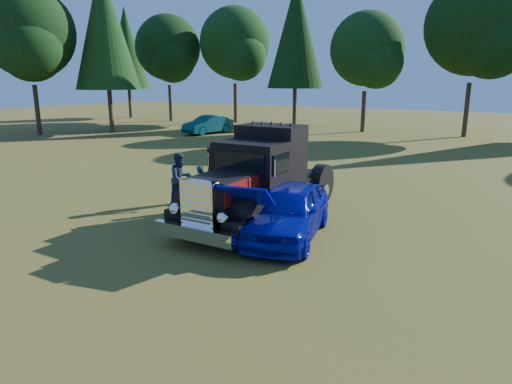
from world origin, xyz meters
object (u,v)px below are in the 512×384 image
object	(u,v)px
spectator_near	(202,188)
distant_teal_car	(208,125)
diamond_t_truck	(258,182)
spectator_far	(181,179)
hotrod_coupe	(288,211)

from	to	relation	value
spectator_near	distant_teal_car	world-z (taller)	spectator_near
diamond_t_truck	spectator_near	bearing A→B (deg)	176.40
spectator_far	hotrod_coupe	bearing A→B (deg)	-90.95
diamond_t_truck	distant_teal_car	world-z (taller)	diamond_t_truck
spectator_near	distant_teal_car	distance (m)	22.58
hotrod_coupe	spectator_far	size ratio (longest dim) A/B	2.56
spectator_near	spectator_far	bearing A→B (deg)	85.66
hotrod_coupe	spectator_near	distance (m)	4.00
hotrod_coupe	spectator_far	bearing A→B (deg)	166.09
diamond_t_truck	hotrod_coupe	bearing A→B (deg)	-30.91
spectator_far	distant_teal_car	size ratio (longest dim) A/B	0.42
hotrod_coupe	spectator_far	distance (m)	5.08
spectator_far	distant_teal_car	bearing A→B (deg)	46.72
spectator_far	spectator_near	bearing A→B (deg)	-85.24
diamond_t_truck	hotrod_coupe	world-z (taller)	diamond_t_truck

